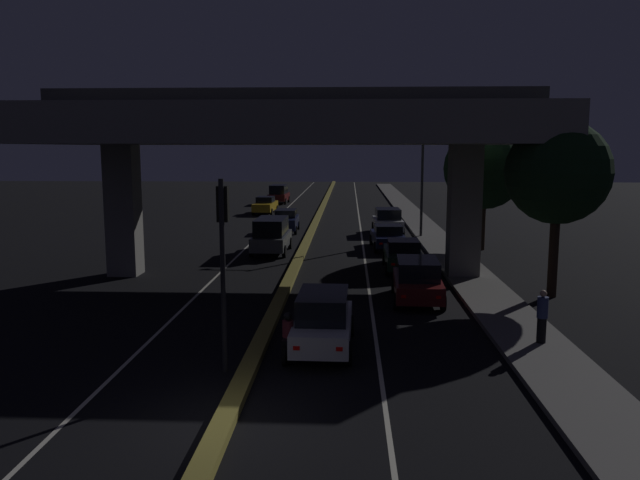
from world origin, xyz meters
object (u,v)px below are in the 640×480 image
object	(u,v)px
car_white_fifth	(388,221)
car_taxi_yellow_third_oncoming	(265,205)
car_dark_green_third	(403,255)
pedestrian_on_sidewalk	(542,316)
car_white_lead	(323,320)
car_grey_lead_oncoming	(271,235)
car_dark_red_second	(417,280)
car_dark_red_fourth_oncoming	(279,194)
car_dark_blue_fourth	(388,237)
traffic_light_left_of_median	(223,242)
street_lamp	(417,163)
car_dark_blue_second_oncoming	(286,221)
motorcycle_black_filtering_near	(288,339)

from	to	relation	value
car_white_fifth	car_taxi_yellow_third_oncoming	size ratio (longest dim) A/B	0.86
car_dark_green_third	pedestrian_on_sidewalk	xyz separation A→B (m)	(3.18, -12.02, 0.20)
car_white_lead	car_grey_lead_oncoming	size ratio (longest dim) A/B	0.90
car_dark_red_second	car_dark_red_fourth_oncoming	distance (m)	45.02
car_dark_green_third	car_grey_lead_oncoming	distance (m)	8.67
car_dark_green_third	car_dark_blue_fourth	xyz separation A→B (m)	(-0.34, 6.70, -0.04)
car_white_lead	car_taxi_yellow_third_oncoming	size ratio (longest dim) A/B	0.88
traffic_light_left_of_median	car_dark_red_second	world-z (taller)	traffic_light_left_of_median
street_lamp	car_dark_red_second	xyz separation A→B (m)	(-1.74, -17.63, -4.18)
car_dark_red_fourth_oncoming	street_lamp	bearing A→B (deg)	27.38
car_dark_red_second	pedestrian_on_sidewalk	world-z (taller)	pedestrian_on_sidewalk
car_white_fifth	traffic_light_left_of_median	bearing A→B (deg)	165.87
car_dark_red_fourth_oncoming	pedestrian_on_sidewalk	xyz separation A→B (m)	(13.59, -49.46, -0.09)
car_dark_blue_fourth	car_dark_blue_second_oncoming	bearing A→B (deg)	40.34
car_white_lead	car_dark_red_fourth_oncoming	bearing A→B (deg)	9.38
car_dark_blue_second_oncoming	street_lamp	bearing A→B (deg)	71.86
car_white_fifth	pedestrian_on_sidewalk	xyz separation A→B (m)	(3.11, -25.54, 0.06)
car_grey_lead_oncoming	car_taxi_yellow_third_oncoming	xyz separation A→B (m)	(-3.31, 21.96, -0.29)
car_white_lead	car_dark_red_fourth_oncoming	xyz separation A→B (m)	(-6.96, 49.87, 0.16)
motorcycle_black_filtering_near	car_dark_red_fourth_oncoming	bearing A→B (deg)	9.93
car_dark_blue_second_oncoming	car_dark_red_fourth_oncoming	world-z (taller)	car_dark_red_fourth_oncoming
car_taxi_yellow_third_oncoming	car_dark_red_fourth_oncoming	world-z (taller)	car_dark_red_fourth_oncoming
car_dark_blue_second_oncoming	car_taxi_yellow_third_oncoming	xyz separation A→B (m)	(-3.21, 12.71, -0.04)
street_lamp	car_dark_blue_second_oncoming	world-z (taller)	street_lamp
traffic_light_left_of_median	car_white_lead	bearing A→B (deg)	37.61
car_grey_lead_oncoming	car_dark_red_fourth_oncoming	bearing A→B (deg)	-173.59
car_white_fifth	car_dark_blue_second_oncoming	bearing A→B (deg)	83.49
motorcycle_black_filtering_near	car_taxi_yellow_third_oncoming	bearing A→B (deg)	11.78
traffic_light_left_of_median	car_dark_blue_fourth	xyz separation A→B (m)	(5.68, 21.11, -2.82)
car_dark_red_second	car_grey_lead_oncoming	bearing A→B (deg)	35.01
car_dark_red_fourth_oncoming	motorcycle_black_filtering_near	xyz separation A→B (m)	(5.99, -50.85, -0.47)
pedestrian_on_sidewalk	car_dark_red_fourth_oncoming	bearing A→B (deg)	105.36
car_dark_red_fourth_oncoming	car_white_fifth	bearing A→B (deg)	26.05
street_lamp	pedestrian_on_sidewalk	world-z (taller)	street_lamp
car_dark_red_second	car_dark_red_fourth_oncoming	world-z (taller)	car_dark_red_fourth_oncoming
car_dark_green_third	car_white_fifth	xyz separation A→B (m)	(0.06, 13.52, 0.14)
car_taxi_yellow_third_oncoming	car_dark_green_third	bearing A→B (deg)	23.50
pedestrian_on_sidewalk	car_dark_blue_second_oncoming	bearing A→B (deg)	111.78
pedestrian_on_sidewalk	car_dark_red_second	bearing A→B (deg)	119.01
car_dark_blue_second_oncoming	car_dark_green_third	bearing A→B (deg)	26.50
street_lamp	car_dark_blue_second_oncoming	bearing A→B (deg)	162.58
car_dark_blue_fourth	traffic_light_left_of_median	bearing A→B (deg)	162.29
car_dark_green_third	car_white_fifth	world-z (taller)	car_white_fifth
car_dark_red_second	traffic_light_left_of_median	bearing A→B (deg)	145.46
car_dark_red_second	car_white_fifth	xyz separation A→B (m)	(0.03, 19.87, 0.06)
car_white_lead	car_dark_blue_fourth	xyz separation A→B (m)	(3.10, 19.13, -0.16)
car_grey_lead_oncoming	car_taxi_yellow_third_oncoming	bearing A→B (deg)	-170.70
car_grey_lead_oncoming	pedestrian_on_sidewalk	distance (m)	19.80
traffic_light_left_of_median	car_dark_blue_fourth	world-z (taller)	traffic_light_left_of_median
traffic_light_left_of_median	car_dark_red_second	size ratio (longest dim) A/B	1.24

